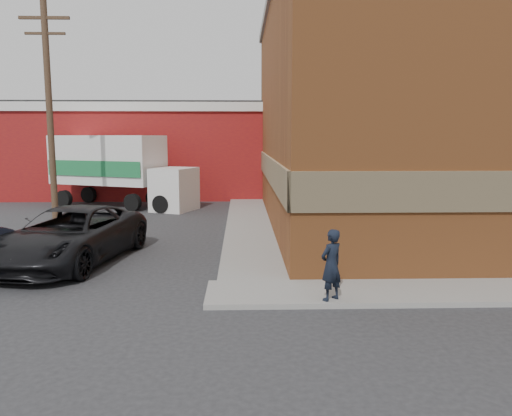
# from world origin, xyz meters

# --- Properties ---
(ground) EXTENTS (90.00, 90.00, 0.00)m
(ground) POSITION_xyz_m (0.00, 0.00, 0.00)
(ground) COLOR #28282B
(ground) RESTS_ON ground
(brick_building) EXTENTS (14.25, 18.25, 9.36)m
(brick_building) POSITION_xyz_m (8.50, 9.00, 4.68)
(brick_building) COLOR #A65A2A
(brick_building) RESTS_ON ground
(sidewalk_west) EXTENTS (1.80, 18.00, 0.12)m
(sidewalk_west) POSITION_xyz_m (0.60, 9.00, 0.06)
(sidewalk_west) COLOR gray
(sidewalk_west) RESTS_ON ground
(warehouse) EXTENTS (16.30, 8.30, 5.60)m
(warehouse) POSITION_xyz_m (-6.00, 20.00, 2.81)
(warehouse) COLOR maroon
(warehouse) RESTS_ON ground
(utility_pole) EXTENTS (2.00, 0.26, 9.00)m
(utility_pole) POSITION_xyz_m (-7.50, 9.00, 4.75)
(utility_pole) COLOR brown
(utility_pole) RESTS_ON ground
(man) EXTENTS (0.68, 0.64, 1.56)m
(man) POSITION_xyz_m (2.23, -1.55, 0.90)
(man) COLOR black
(man) RESTS_ON sidewalk_south
(suv_a) EXTENTS (3.70, 6.16, 1.60)m
(suv_a) POSITION_xyz_m (-4.61, 2.32, 0.80)
(suv_a) COLOR black
(suv_a) RESTS_ON ground
(box_truck) EXTENTS (7.73, 4.91, 3.68)m
(box_truck) POSITION_xyz_m (-5.93, 13.83, 2.12)
(box_truck) COLOR white
(box_truck) RESTS_ON ground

